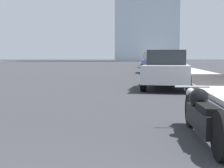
{
  "coord_description": "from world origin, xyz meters",
  "views": [
    {
      "loc": [
        1.67,
        -1.01,
        1.29
      ],
      "look_at": [
        1.08,
        4.97,
        0.77
      ],
      "focal_mm": 50.0,
      "sensor_mm": 36.0,
      "label": 1
    }
  ],
  "objects": [
    {
      "name": "parked_car_blue",
      "position": [
        2.6,
        24.6,
        0.86
      ],
      "size": [
        2.14,
        4.45,
        1.71
      ],
      "rotation": [
        0.0,
        0.0,
        0.09
      ],
      "color": "#1E3899",
      "rests_on": "ground_plane"
    },
    {
      "name": "parked_car_black",
      "position": [
        2.57,
        51.18,
        0.81
      ],
      "size": [
        2.28,
        4.34,
        1.63
      ],
      "rotation": [
        0.0,
        0.0,
        -0.09
      ],
      "color": "black",
      "rests_on": "ground_plane"
    },
    {
      "name": "motorcycle",
      "position": [
        2.6,
        3.89,
        0.39
      ],
      "size": [
        0.62,
        2.55,
        0.78
      ],
      "rotation": [
        0.0,
        0.0,
        0.04
      ],
      "color": "black",
      "rests_on": "ground_plane"
    },
    {
      "name": "parked_car_white",
      "position": [
        2.5,
        37.92,
        0.87
      ],
      "size": [
        2.13,
        4.62,
        1.79
      ],
      "rotation": [
        0.0,
        0.0,
        0.08
      ],
      "color": "silver",
      "rests_on": "ground_plane"
    },
    {
      "name": "parked_car_silver",
      "position": [
        2.66,
        12.05,
        0.79
      ],
      "size": [
        2.18,
        4.45,
        1.58
      ],
      "rotation": [
        0.0,
        0.0,
        -0.1
      ],
      "color": "#BCBCC1",
      "rests_on": "ground_plane"
    },
    {
      "name": "sidewalk",
      "position": [
        5.42,
        40.0,
        0.07
      ],
      "size": [
        3.29,
        240.0,
        0.15
      ],
      "color": "#B2ADA3",
      "rests_on": "ground_plane"
    }
  ]
}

